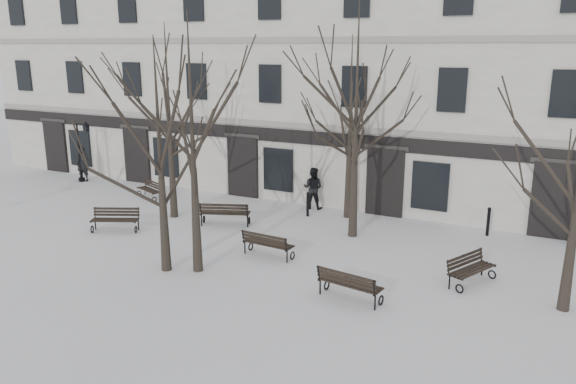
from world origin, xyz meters
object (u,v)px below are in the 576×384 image
Objects in this scene: bench_0 at (115,219)px; bench_2 at (349,284)px; tree_2 at (191,115)px; lamp_post at (82,147)px; bench_3 at (150,189)px; tree_1 at (158,129)px; bench_4 at (225,213)px; bench_1 at (267,243)px; bench_5 at (470,268)px.

bench_0 is 0.97× the size of bench_2.
tree_2 is 14.91m from lamp_post.
tree_1 is at bearing -24.69° from bench_3.
bench_4 is (-0.81, 4.76, -4.06)m from tree_1.
tree_2 is (0.95, 0.41, 0.44)m from tree_1.
bench_2 is (6.10, 0.52, -4.09)m from tree_1.
bench_4 is (-3.20, 2.31, 0.05)m from bench_1.
lamp_post is at bearing 149.65° from tree_2.
tree_1 is 2.27× the size of lamp_post.
lamp_post is (-20.60, 4.46, 1.39)m from bench_5.
lamp_post is at bearing 102.77° from bench_5.
lamp_post is at bearing -13.62° from bench_2.
tree_1 is 0.91× the size of tree_2.
tree_2 is 6.86m from bench_2.
bench_2 is at bearing -22.25° from lamp_post.
tree_1 is at bearing -33.77° from lamp_post.
tree_1 is 6.36m from bench_0.
lamp_post is (-5.33, 1.04, 1.44)m from bench_3.
lamp_post is at bearing -36.97° from bench_4.
bench_4 is at bearing -15.54° from lamp_post.
bench_4 is at bearing -31.63° from bench_1.
bench_5 is (6.59, 0.85, -0.01)m from bench_1.
tree_2 is at bearing 134.84° from bench_5.
tree_1 is at bearing 78.25° from bench_4.
tree_1 is 10.12m from bench_3.
tree_1 is 3.97× the size of bench_1.
bench_5 is at bearing 9.58° from bench_3.
bench_4 reaches higher than bench_1.
bench_1 is at bearing 122.83° from bench_4.
bench_1 is 9.68m from bench_3.
lamp_post is (-14.01, 5.31, 1.38)m from bench_1.
bench_4 is at bearing -22.92° from bench_2.
bench_2 reaches higher than bench_3.
bench_1 is at bearing -20.76° from lamp_post.
bench_0 is 6.68m from bench_1.
tree_2 is 6.51m from bench_4.
tree_2 is 10.66m from bench_3.
bench_3 is (-2.01, 4.46, -0.05)m from bench_0.
lamp_post is at bearing -168.78° from bench_3.
tree_2 reaches higher than bench_0.
lamp_post reaches higher than bench_5.
tree_1 reaches higher than bench_0.
bench_0 is at bearing 160.42° from tree_2.
tree_2 is 9.67m from bench_5.
bench_2 is at bearing 156.52° from bench_1.
bench_1 is 0.89× the size of bench_4.
tree_2 is 2.49× the size of lamp_post.
tree_2 reaches higher than lamp_post.
bench_1 is (6.67, 0.19, 0.00)m from bench_0.
bench_2 is at bearing 159.02° from bench_5.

